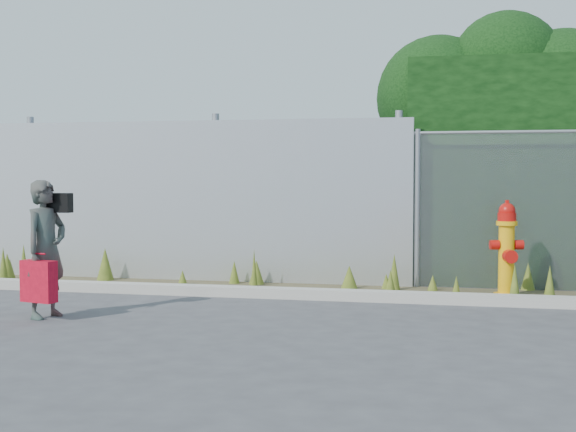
{
  "coord_description": "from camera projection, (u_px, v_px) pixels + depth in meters",
  "views": [
    {
      "loc": [
        1.66,
        -7.42,
        1.47
      ],
      "look_at": [
        -0.3,
        1.4,
        1.0
      ],
      "focal_mm": 50.0,
      "sensor_mm": 36.0,
      "label": 1
    }
  ],
  "objects": [
    {
      "name": "ground",
      "position": [
        287.0,
        328.0,
        7.67
      ],
      "size": [
        80.0,
        80.0,
        0.0
      ],
      "primitive_type": "plane",
      "color": "#3E3E40",
      "rests_on": "ground"
    },
    {
      "name": "curb",
      "position": [
        320.0,
        294.0,
        9.42
      ],
      "size": [
        16.0,
        0.22,
        0.12
      ],
      "primitive_type": "cube",
      "color": "#9E998F",
      "rests_on": "ground"
    },
    {
      "name": "weed_strip",
      "position": [
        292.0,
        279.0,
        10.19
      ],
      "size": [
        16.0,
        1.31,
        0.55
      ],
      "color": "#413A25",
      "rests_on": "ground"
    },
    {
      "name": "corrugated_fence",
      "position": [
        108.0,
        200.0,
        11.24
      ],
      "size": [
        8.5,
        0.21,
        2.3
      ],
      "color": "silver",
      "rests_on": "ground"
    },
    {
      "name": "fire_hydrant",
      "position": [
        506.0,
        251.0,
        9.47
      ],
      "size": [
        0.39,
        0.35,
        1.17
      ],
      "rotation": [
        0.0,
        0.0,
        0.24
      ],
      "color": "#ECA70C",
      "rests_on": "ground"
    },
    {
      "name": "woman",
      "position": [
        46.0,
        249.0,
        8.2
      ],
      "size": [
        0.46,
        0.59,
        1.41
      ],
      "primitive_type": "imported",
      "rotation": [
        0.0,
        0.0,
        1.31
      ],
      "color": "#0F6255",
      "rests_on": "ground"
    },
    {
      "name": "red_tote_bag",
      "position": [
        39.0,
        281.0,
        8.04
      ],
      "size": [
        0.38,
        0.14,
        0.5
      ],
      "rotation": [
        0.0,
        0.0,
        -0.24
      ],
      "color": "#9D091A"
    },
    {
      "name": "black_shoulder_bag",
      "position": [
        59.0,
        203.0,
        8.26
      ],
      "size": [
        0.27,
        0.11,
        0.2
      ],
      "rotation": [
        0.0,
        0.0,
        -0.06
      ],
      "color": "black"
    }
  ]
}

